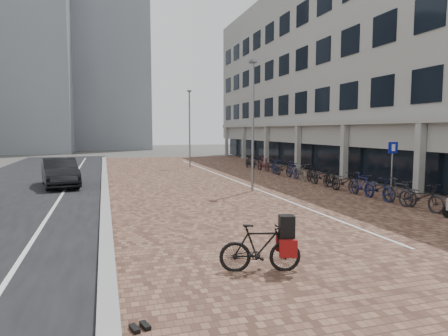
# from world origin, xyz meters

# --- Properties ---
(ground) EXTENTS (140.00, 140.00, 0.00)m
(ground) POSITION_xyz_m (0.00, 0.00, 0.00)
(ground) COLOR #474442
(ground) RESTS_ON ground
(plaza_brick) EXTENTS (14.50, 42.00, 0.04)m
(plaza_brick) POSITION_xyz_m (2.00, 12.00, 0.01)
(plaza_brick) COLOR brown
(plaza_brick) RESTS_ON ground
(street_asphalt) EXTENTS (8.00, 50.00, 0.03)m
(street_asphalt) POSITION_xyz_m (-9.00, 12.00, 0.01)
(street_asphalt) COLOR black
(street_asphalt) RESTS_ON ground
(curb) EXTENTS (0.35, 42.00, 0.14)m
(curb) POSITION_xyz_m (-5.10, 12.00, 0.07)
(curb) COLOR gray
(curb) RESTS_ON ground
(lane_line) EXTENTS (0.12, 44.00, 0.00)m
(lane_line) POSITION_xyz_m (-7.00, 12.00, 0.02)
(lane_line) COLOR white
(lane_line) RESTS_ON street_asphalt
(parking_line) EXTENTS (0.10, 30.00, 0.00)m
(parking_line) POSITION_xyz_m (2.20, 12.00, 0.04)
(parking_line) COLOR white
(parking_line) RESTS_ON plaza_brick
(office_building) EXTENTS (8.40, 40.00, 15.00)m
(office_building) POSITION_xyz_m (12.97, 16.00, 8.44)
(office_building) COLOR #969691
(office_building) RESTS_ON ground
(bg_towers) EXTENTS (33.00, 23.00, 32.00)m
(bg_towers) POSITION_xyz_m (-14.34, 48.94, 13.96)
(bg_towers) COLOR gray
(bg_towers) RESTS_ON ground
(car_dark) EXTENTS (2.41, 4.81, 1.51)m
(car_dark) POSITION_xyz_m (-7.35, 11.59, 0.76)
(car_dark) COLOR black
(car_dark) RESTS_ON ground
(hero_bike) EXTENTS (1.78, 0.91, 1.21)m
(hero_bike) POSITION_xyz_m (-2.03, -3.30, 0.54)
(hero_bike) COLOR black
(hero_bike) RESTS_ON ground
(shoes) EXTENTS (0.40, 0.36, 0.08)m
(shoes) POSITION_xyz_m (-4.66, -5.09, 0.04)
(shoes) COLOR black
(shoes) RESTS_ON ground
(parking_sign) EXTENTS (0.51, 0.10, 2.44)m
(parking_sign) POSITION_xyz_m (7.50, 4.24, 1.64)
(parking_sign) COLOR slate
(parking_sign) RESTS_ON ground
(lamp_near) EXTENTS (0.12, 0.12, 6.20)m
(lamp_near) POSITION_xyz_m (1.75, 7.04, 3.10)
(lamp_near) COLOR gray
(lamp_near) RESTS_ON ground
(lamp_far) EXTENTS (0.12, 0.12, 6.06)m
(lamp_far) POSITION_xyz_m (1.49, 20.38, 3.03)
(lamp_far) COLOR gray
(lamp_far) RESTS_ON ground
(bike_row) EXTENTS (1.15, 20.45, 1.05)m
(bike_row) POSITION_xyz_m (6.03, 10.20, 0.52)
(bike_row) COLOR black
(bike_row) RESTS_ON ground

